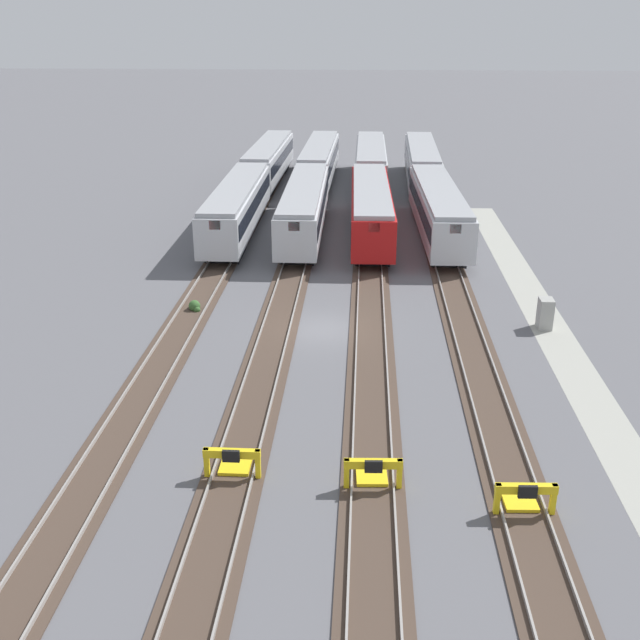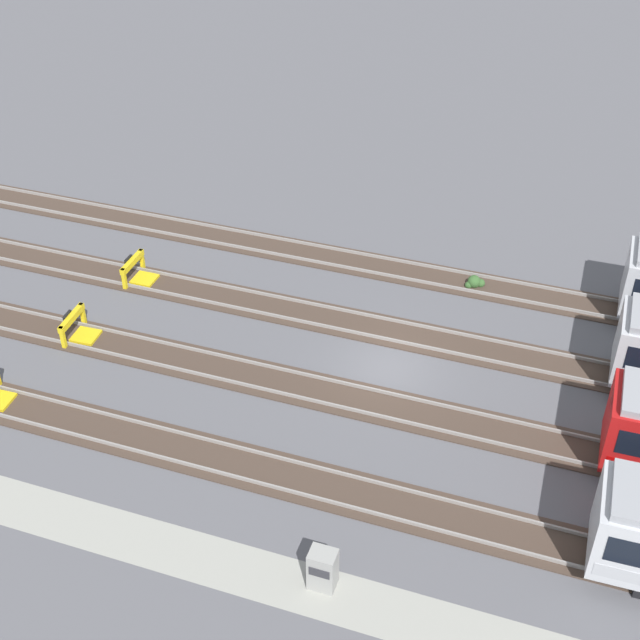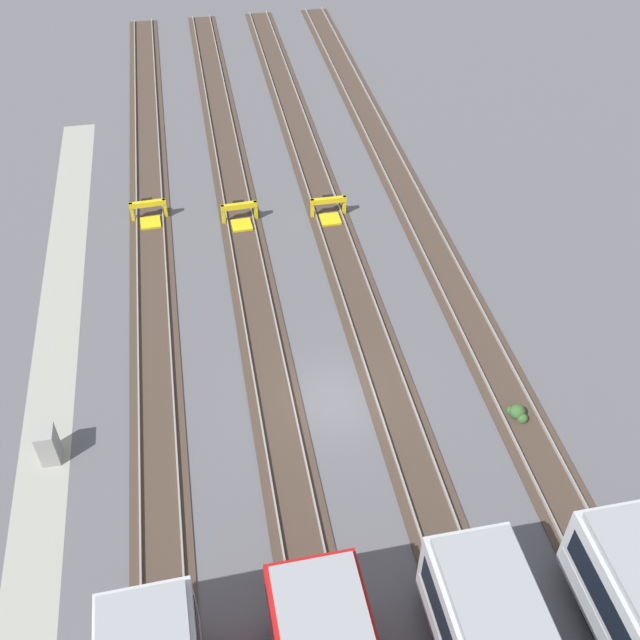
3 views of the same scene
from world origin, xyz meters
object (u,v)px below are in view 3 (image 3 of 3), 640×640
(bumper_stop_nearest_track, at_px, (149,214))
(bumper_stop_middle_track, at_px, (329,210))
(electrical_cabinet, at_px, (48,445))
(weed_clump, at_px, (518,413))
(bumper_stop_near_inner_track, at_px, (240,216))

(bumper_stop_nearest_track, height_order, bumper_stop_middle_track, same)
(electrical_cabinet, height_order, weed_clump, electrical_cabinet)
(bumper_stop_nearest_track, bearing_deg, bumper_stop_middle_track, 81.22)
(bumper_stop_nearest_track, relative_size, weed_clump, 2.18)
(bumper_stop_near_inner_track, bearing_deg, bumper_stop_nearest_track, -103.25)
(bumper_stop_near_inner_track, distance_m, weed_clump, 18.67)
(bumper_stop_nearest_track, relative_size, bumper_stop_middle_track, 1.00)
(electrical_cabinet, bearing_deg, bumper_stop_nearest_track, 165.43)
(bumper_stop_nearest_track, bearing_deg, electrical_cabinet, -14.57)
(weed_clump, bearing_deg, bumper_stop_nearest_track, -139.63)
(bumper_stop_middle_track, xyz_separation_m, electrical_cabinet, (14.21, -13.86, 0.29))
(weed_clump, bearing_deg, bumper_stop_middle_track, -162.96)
(bumper_stop_near_inner_track, height_order, weed_clump, bumper_stop_near_inner_track)
(bumper_stop_near_inner_track, bearing_deg, bumper_stop_middle_track, 85.82)
(bumper_stop_nearest_track, distance_m, electrical_cabinet, 16.25)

